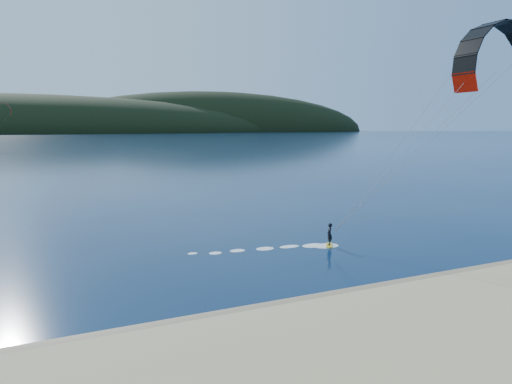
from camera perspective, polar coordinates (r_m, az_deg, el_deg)
ground at (r=18.94m, az=10.16°, el=-19.44°), size 1800.00×1800.00×0.00m
wet_sand at (r=22.41m, az=3.45°, el=-14.66°), size 220.00×2.50×0.10m
headland at (r=759.17m, az=-23.60°, el=6.83°), size 1200.00×310.00×140.00m
kitesurfer_near at (r=36.63m, az=26.95°, el=12.54°), size 24.84×7.69×16.64m
kitesurfer_far at (r=210.12m, az=-29.41°, el=8.72°), size 11.53×6.86×17.43m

